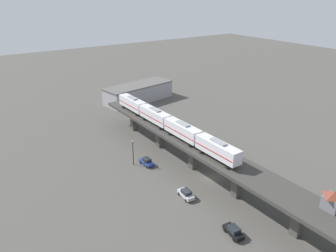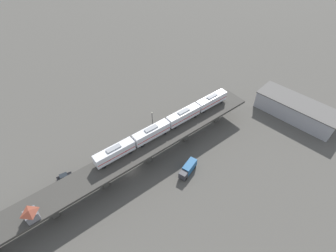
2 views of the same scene
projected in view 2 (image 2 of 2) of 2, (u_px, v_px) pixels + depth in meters
name	position (u px, v px, depth m)	size (l,w,h in m)	color
ground_plane	(131.00, 171.00, 80.22)	(400.00, 400.00, 0.00)	#4C4944
elevated_viaduct	(128.00, 158.00, 75.81)	(10.07, 92.14, 7.24)	#393733
subway_train	(168.00, 124.00, 81.08)	(3.74, 49.84, 4.45)	silver
signal_hut	(31.00, 214.00, 60.37)	(3.28, 3.28, 3.40)	slate
street_car_black	(64.00, 177.00, 77.46)	(2.42, 4.61, 1.89)	black
street_car_silver	(108.00, 154.00, 83.72)	(2.24, 4.54, 1.89)	#B7BABF
street_car_blue	(153.00, 132.00, 91.04)	(2.18, 4.51, 1.89)	#233D93
delivery_truck	(188.00, 169.00, 78.63)	(4.48, 7.54, 3.20)	#333338
street_lamp	(152.00, 118.00, 91.23)	(0.44, 0.44, 6.94)	black
warehouse_building	(296.00, 109.00, 95.75)	(29.83, 14.65, 6.80)	#99999E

